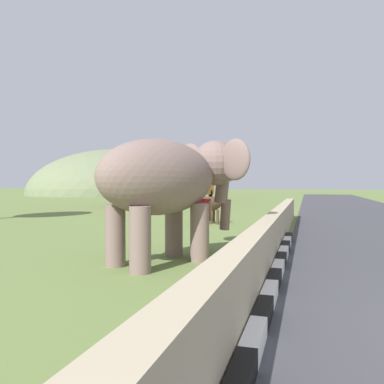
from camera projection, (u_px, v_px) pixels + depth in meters
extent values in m
cube|color=black|center=(240.00, 383.00, 3.27)|extent=(0.90, 0.20, 0.24)
cube|color=white|center=(254.00, 341.00, 4.13)|extent=(0.90, 0.20, 0.24)
cube|color=black|center=(263.00, 314.00, 5.00)|extent=(0.90, 0.20, 0.24)
cube|color=white|center=(270.00, 295.00, 5.86)|extent=(0.90, 0.20, 0.24)
cube|color=black|center=(274.00, 280.00, 6.72)|extent=(0.90, 0.20, 0.24)
cube|color=white|center=(278.00, 269.00, 7.58)|extent=(0.90, 0.20, 0.24)
cube|color=black|center=(281.00, 260.00, 8.45)|extent=(0.90, 0.20, 0.24)
cube|color=white|center=(283.00, 253.00, 9.31)|extent=(0.90, 0.20, 0.24)
cube|color=black|center=(285.00, 247.00, 10.17)|extent=(0.90, 0.20, 0.24)
cube|color=white|center=(287.00, 242.00, 11.03)|extent=(0.90, 0.20, 0.24)
cube|color=black|center=(289.00, 238.00, 11.90)|extent=(0.90, 0.20, 0.24)
cube|color=tan|center=(258.00, 257.00, 6.89)|extent=(28.00, 0.36, 1.00)
cylinder|color=#7A635C|center=(174.00, 229.00, 9.60)|extent=(0.44, 0.44, 1.35)
cylinder|color=#7A635C|center=(200.00, 232.00, 8.96)|extent=(0.44, 0.44, 1.35)
cylinder|color=#7A635C|center=(115.00, 235.00, 8.41)|extent=(0.44, 0.44, 1.35)
cylinder|color=#7A635C|center=(140.00, 240.00, 7.77)|extent=(0.44, 0.44, 1.35)
ellipsoid|color=#7A635C|center=(159.00, 177.00, 8.66)|extent=(3.49, 2.91, 1.70)
sphere|color=#7A635C|center=(215.00, 163.00, 9.95)|extent=(1.16, 1.16, 1.16)
ellipsoid|color=#D84C8C|center=(223.00, 158.00, 10.15)|extent=(0.63, 0.73, 0.44)
ellipsoid|color=#7A635C|center=(190.00, 162.00, 10.41)|extent=(0.65, 0.90, 1.00)
ellipsoid|color=#7A635C|center=(235.00, 160.00, 9.29)|extent=(0.65, 0.90, 1.00)
cylinder|color=#7A635C|center=(222.00, 184.00, 10.17)|extent=(0.53, 0.58, 0.99)
cylinder|color=#7A635C|center=(225.00, 215.00, 10.26)|extent=(0.39, 0.41, 0.82)
cone|color=beige|center=(213.00, 181.00, 10.32)|extent=(0.40, 0.56, 0.22)
cone|color=beige|center=(229.00, 181.00, 9.92)|extent=(0.40, 0.56, 0.22)
cylinder|color=navy|center=(199.00, 236.00, 10.19)|extent=(0.15, 0.15, 0.82)
cylinder|color=navy|center=(205.00, 237.00, 10.07)|extent=(0.15, 0.15, 0.82)
cube|color=red|center=(202.00, 210.00, 10.11)|extent=(0.36, 0.46, 0.58)
cylinder|color=#9E7251|center=(194.00, 211.00, 10.27)|extent=(0.12, 0.13, 0.52)
cylinder|color=#9E7251|center=(210.00, 211.00, 9.95)|extent=(0.13, 0.15, 0.53)
sphere|color=#9E7251|center=(202.00, 193.00, 10.10)|extent=(0.23, 0.23, 0.23)
cube|color=#B21E1E|center=(153.00, 181.00, 31.17)|extent=(8.68, 3.37, 3.00)
cube|color=#3F5160|center=(153.00, 174.00, 31.16)|extent=(8.01, 3.34, 0.76)
cylinder|color=black|center=(156.00, 198.00, 34.15)|extent=(1.03, 0.40, 1.00)
cylinder|color=black|center=(180.00, 198.00, 33.27)|extent=(1.03, 0.40, 1.00)
cylinder|color=black|center=(122.00, 200.00, 29.15)|extent=(1.03, 0.40, 1.00)
cylinder|color=black|center=(149.00, 201.00, 28.27)|extent=(1.03, 0.40, 1.00)
cube|color=orange|center=(196.00, 181.00, 42.89)|extent=(9.85, 3.10, 3.00)
cube|color=#3F5160|center=(196.00, 177.00, 42.88)|extent=(9.07, 3.09, 0.76)
cylinder|color=black|center=(192.00, 194.00, 46.21)|extent=(1.02, 0.36, 1.00)
cylinder|color=black|center=(211.00, 194.00, 45.69)|extent=(1.02, 0.36, 1.00)
cylinder|color=black|center=(178.00, 196.00, 40.15)|extent=(1.02, 0.36, 1.00)
cylinder|color=black|center=(200.00, 196.00, 39.64)|extent=(1.02, 0.36, 1.00)
cylinder|color=#473323|center=(199.00, 218.00, 16.57)|extent=(0.12, 0.12, 0.65)
cylinder|color=#473323|center=(195.00, 217.00, 16.89)|extent=(0.12, 0.12, 0.65)
cylinder|color=#473323|center=(218.00, 217.00, 16.94)|extent=(0.12, 0.12, 0.65)
cylinder|color=#473323|center=(214.00, 216.00, 17.27)|extent=(0.12, 0.12, 0.65)
ellipsoid|color=#473323|center=(207.00, 204.00, 16.91)|extent=(1.44, 1.52, 0.66)
ellipsoid|color=#473323|center=(187.00, 202.00, 16.52)|extent=(0.46, 0.47, 0.32)
ellipsoid|color=#6E7A56|center=(123.00, 194.00, 66.02)|extent=(35.13, 28.11, 14.95)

